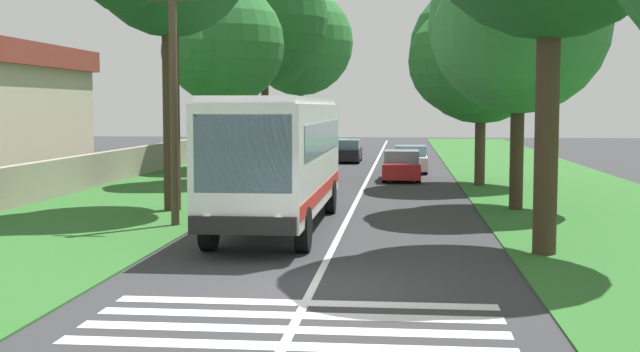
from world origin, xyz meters
name	(u,v)px	position (x,y,z in m)	size (l,w,h in m)	color
ground	(313,286)	(0.00, 0.00, 0.00)	(160.00, 160.00, 0.00)	#333335
grass_verge_left	(143,197)	(15.00, 8.20, 0.02)	(120.00, 8.00, 0.04)	#2D6628
grass_verge_right	(582,202)	(15.00, -8.20, 0.02)	(120.00, 8.00, 0.04)	#2D6628
centre_line	(357,200)	(15.00, 0.00, 0.00)	(110.00, 0.16, 0.01)	silver
coach_bus	(280,154)	(7.67, 1.80, 2.15)	(11.16, 2.62, 3.73)	white
zebra_crossing	(283,346)	(-4.09, 0.00, 0.00)	(5.85, 6.80, 0.01)	silver
trailing_car_0	(402,166)	(23.76, -1.63, 0.67)	(4.30, 1.78, 1.43)	#B21E1E
trailing_car_1	(410,160)	(28.78, -2.08, 0.67)	(4.30, 1.78, 1.43)	silver
trailing_car_2	(347,152)	(36.50, 1.85, 0.67)	(4.30, 1.78, 1.43)	black
roadside_tree_left_0	(262,24)	(30.79, 6.23, 8.09)	(8.82, 7.12, 11.83)	#3D2D1E
roadside_tree_left_1	(297,46)	(40.43, 5.49, 7.58)	(8.88, 7.14, 11.33)	brown
roadside_tree_left_3	(222,48)	(21.58, 6.50, 6.12)	(6.44, 5.46, 8.97)	brown
roadside_tree_right_0	(477,56)	(21.07, -4.84, 5.69)	(7.46, 6.31, 8.96)	#4C3826
roadside_tree_right_3	(514,28)	(12.49, -5.31, 6.07)	(7.10, 6.00, 9.19)	#3D2D1E
utility_pole	(174,98)	(7.73, 4.90, 3.74)	(0.24, 1.40, 7.11)	#473828
roadside_wall	(103,168)	(20.00, 11.60, 0.75)	(70.00, 0.40, 1.43)	#9E937F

